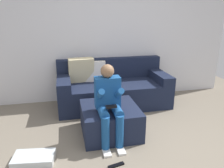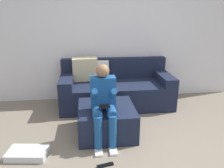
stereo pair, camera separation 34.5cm
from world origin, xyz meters
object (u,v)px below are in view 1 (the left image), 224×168
object	(u,v)px
couch_sectional	(112,89)
person_seated	(109,101)
storage_bin	(34,158)
remote_near_ottoman	(116,165)
ottoman	(110,120)

from	to	relation	value
couch_sectional	person_seated	world-z (taller)	person_seated
storage_bin	person_seated	bearing A→B (deg)	14.64
storage_bin	remote_near_ottoman	xyz separation A→B (m)	(0.95, -0.30, -0.03)
person_seated	couch_sectional	bearing A→B (deg)	75.87
couch_sectional	person_seated	distance (m)	1.33
person_seated	storage_bin	size ratio (longest dim) A/B	2.22
couch_sectional	person_seated	bearing A→B (deg)	-104.13
storage_bin	remote_near_ottoman	world-z (taller)	storage_bin
ottoman	person_seated	bearing A→B (deg)	-105.01
ottoman	person_seated	world-z (taller)	person_seated
couch_sectional	person_seated	xyz separation A→B (m)	(-0.32, -1.26, 0.27)
remote_near_ottoman	couch_sectional	bearing A→B (deg)	65.95
couch_sectional	storage_bin	bearing A→B (deg)	-130.63
couch_sectional	remote_near_ottoman	world-z (taller)	couch_sectional
ottoman	person_seated	xyz separation A→B (m)	(-0.06, -0.21, 0.39)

